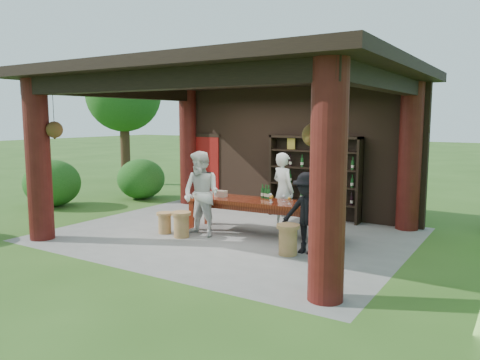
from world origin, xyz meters
The scene contains 15 objects.
ground centered at (0.00, 0.00, 0.00)m, with size 90.00×90.00×0.00m, color #2D5119.
pavilion centered at (-0.01, 0.43, 2.13)m, with size 7.50×6.00×3.60m.
wine_shelf centered at (0.89, 2.45, 1.05)m, with size 2.37×0.36×2.08m.
tasting_table centered at (0.55, 0.35, 0.63)m, with size 3.38×1.09×0.75m.
stool_near_left centered at (-0.75, -0.76, 0.29)m, with size 0.41×0.41×0.55m.
stool_near_right centered at (1.75, -0.72, 0.30)m, with size 0.43×0.43×0.57m.
stool_far_left centered at (-1.27, -0.69, 0.25)m, with size 0.35×0.35×0.47m.
host centered at (0.69, 1.15, 0.87)m, with size 0.63×0.42×1.74m, color white.
guest_woman centered at (-0.45, -0.43, 0.91)m, with size 0.89×0.69×1.82m, color silver.
guest_man centered at (1.99, -0.44, 0.76)m, with size 0.99×0.57×1.53m, color black.
table_bottles centered at (0.53, 0.63, 0.90)m, with size 0.26×0.13×0.31m.
table_glasses centered at (1.12, 0.38, 0.82)m, with size 0.94×0.38×0.15m.
napkin_basket centered at (-0.44, 0.28, 0.82)m, with size 0.26×0.18×0.14m, color #BF6672.
shrubs centered at (1.62, 1.04, 0.55)m, with size 15.04×8.85×1.36m.
trees centered at (3.75, 1.16, 3.37)m, with size 20.57×10.57×4.80m.
Camera 1 is at (5.45, -8.32, 2.52)m, focal length 35.00 mm.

